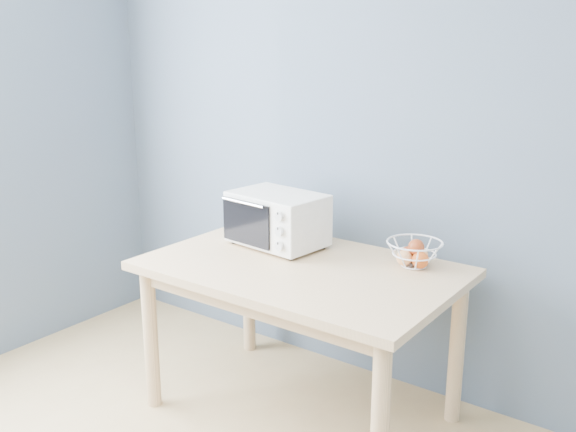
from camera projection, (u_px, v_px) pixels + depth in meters
The scene contains 3 objects.
dining_table at pixel (301, 286), 2.94m from camera, with size 1.40×0.90×0.75m.
toaster_oven at pixel (275, 218), 3.16m from camera, with size 0.49×0.37×0.27m.
fruit_basket at pixel (414, 253), 2.88m from camera, with size 0.30×0.30×0.13m.
Camera 1 is at (1.30, -0.56, 1.72)m, focal length 40.00 mm.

